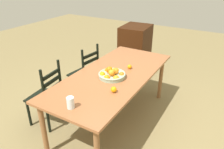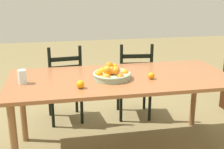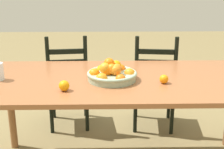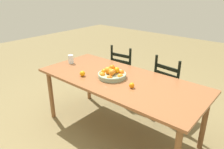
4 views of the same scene
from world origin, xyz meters
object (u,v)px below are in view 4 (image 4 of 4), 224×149
object	(u,v)px
fruit_bowl	(112,74)
drinking_glass	(71,59)
orange_loose_0	(132,85)
orange_loose_1	(82,74)
chair_by_cabinet	(124,75)
chair_near_window	(169,90)
dining_table	(119,84)

from	to	relation	value
fruit_bowl	drinking_glass	bearing A→B (deg)	179.01
orange_loose_0	drinking_glass	distance (m)	1.15
orange_loose_1	orange_loose_0	bearing A→B (deg)	10.87
fruit_bowl	orange_loose_1	size ratio (longest dim) A/B	5.13
orange_loose_0	chair_by_cabinet	bearing A→B (deg)	130.94
orange_loose_0	orange_loose_1	xyz separation A→B (m)	(-0.66, -0.13, 0.00)
chair_by_cabinet	orange_loose_1	xyz separation A→B (m)	(0.10, -1.00, 0.36)
fruit_bowl	orange_loose_1	xyz separation A→B (m)	(-0.31, -0.20, -0.01)
chair_near_window	fruit_bowl	size ratio (longest dim) A/B	2.70
chair_by_cabinet	orange_loose_1	size ratio (longest dim) A/B	13.82
chair_by_cabinet	orange_loose_0	bearing A→B (deg)	125.00
drinking_glass	chair_near_window	bearing A→B (deg)	31.54
dining_table	orange_loose_1	xyz separation A→B (m)	(-0.40, -0.24, 0.11)
drinking_glass	chair_by_cabinet	bearing A→B (deg)	64.04
orange_loose_0	drinking_glass	xyz separation A→B (m)	(-1.14, 0.09, 0.03)
orange_loose_0	drinking_glass	size ratio (longest dim) A/B	0.49
orange_loose_1	chair_by_cabinet	bearing A→B (deg)	95.79
dining_table	orange_loose_1	size ratio (longest dim) A/B	30.45
dining_table	fruit_bowl	distance (m)	0.16
chair_by_cabinet	orange_loose_1	world-z (taller)	chair_by_cabinet
dining_table	orange_loose_1	distance (m)	0.48
dining_table	orange_loose_0	xyz separation A→B (m)	(0.26, -0.11, 0.10)
chair_by_cabinet	drinking_glass	xyz separation A→B (m)	(-0.38, -0.79, 0.39)
chair_by_cabinet	fruit_bowl	xyz separation A→B (m)	(0.41, -0.80, 0.38)
chair_near_window	fruit_bowl	world-z (taller)	chair_near_window
orange_loose_1	drinking_glass	xyz separation A→B (m)	(-0.48, 0.22, 0.03)
dining_table	orange_loose_0	world-z (taller)	orange_loose_0
chair_near_window	orange_loose_1	bearing A→B (deg)	59.18
chair_near_window	orange_loose_1	xyz separation A→B (m)	(-0.73, -0.97, 0.36)
chair_near_window	chair_by_cabinet	xyz separation A→B (m)	(-0.83, 0.04, -0.01)
dining_table	fruit_bowl	xyz separation A→B (m)	(-0.09, -0.03, 0.12)
dining_table	orange_loose_0	bearing A→B (deg)	-23.45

